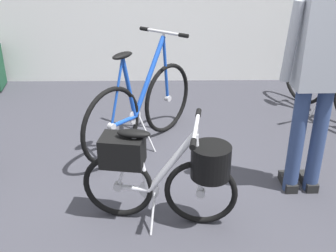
% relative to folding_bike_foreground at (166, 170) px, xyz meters
% --- Properties ---
extents(ground_plane, '(7.57, 7.57, 0.00)m').
position_rel_folding_bike_foreground_xyz_m(ground_plane, '(0.07, 0.09, -0.40)').
color(ground_plane, '#38383F').
extents(folding_bike_foreground, '(1.05, 0.53, 0.75)m').
position_rel_folding_bike_foreground_xyz_m(folding_bike_foreground, '(0.00, 0.00, 0.00)').
color(folding_bike_foreground, black).
rests_on(folding_bike_foreground, ground_plane).
extents(display_bike_left, '(0.69, 1.39, 1.03)m').
position_rel_folding_bike_foreground_xyz_m(display_bike_left, '(1.76, 1.76, -0.02)').
color(display_bike_left, black).
rests_on(display_bike_left, ground_plane).
extents(display_bike_right, '(0.93, 1.20, 1.03)m').
position_rel_folding_bike_foreground_xyz_m(display_bike_right, '(-0.21, 1.11, -0.02)').
color(display_bike_right, black).
rests_on(display_bike_right, ground_plane).
extents(visitor_near_wall, '(0.54, 0.29, 1.73)m').
position_rel_folding_bike_foreground_xyz_m(visitor_near_wall, '(1.05, 0.36, 0.60)').
color(visitor_near_wall, navy).
rests_on(visitor_near_wall, ground_plane).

